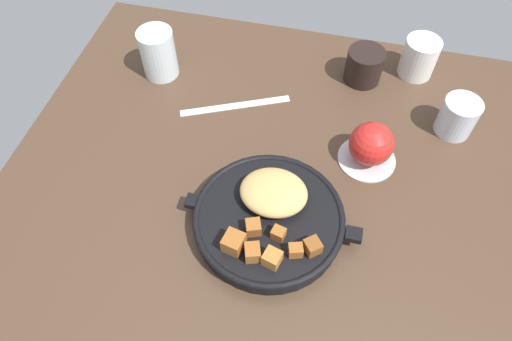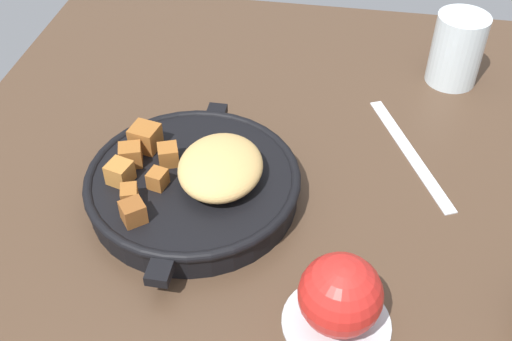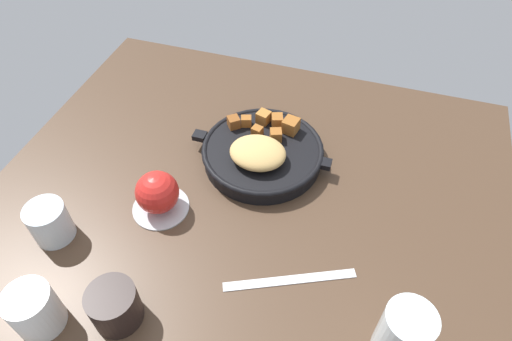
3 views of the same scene
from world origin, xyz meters
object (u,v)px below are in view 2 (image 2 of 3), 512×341
Objects in this scene: cast_iron_skillet at (194,184)px; red_apple at (340,295)px; water_glass_tall at (457,49)px; butter_knife at (410,152)px.

red_apple is at bearing 51.00° from cast_iron_skillet.
red_apple is at bearing -16.58° from water_glass_tall.
cast_iron_skillet is 43.58cm from water_glass_tall.
cast_iron_skillet is 22.65cm from red_apple.
red_apple is 0.77× the size of water_glass_tall.
water_glass_tall is (-17.79, 5.98, 4.99)cm from butter_knife.
butter_knife is at bearing 164.78° from red_apple.
cast_iron_skillet is at bearing -129.00° from red_apple.
cast_iron_skillet reaches higher than butter_knife.
butter_knife is 2.16× the size of water_glass_tall.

